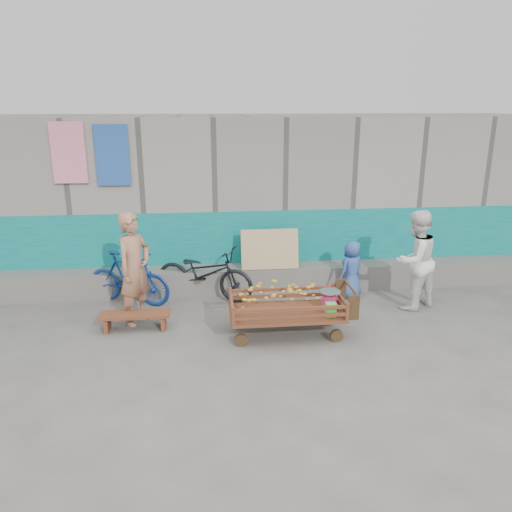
{
  "coord_description": "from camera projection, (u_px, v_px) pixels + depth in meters",
  "views": [
    {
      "loc": [
        -0.8,
        -6.02,
        3.23
      ],
      "look_at": [
        -0.05,
        1.2,
        1.0
      ],
      "focal_mm": 35.0,
      "sensor_mm": 36.0,
      "label": 1
    }
  ],
  "objects": [
    {
      "name": "bicycle_blue",
      "position": [
        129.0,
        278.0,
        8.28
      ],
      "size": [
        1.53,
        0.96,
        0.89
      ],
      "primitive_type": "imported",
      "rotation": [
        0.0,
        0.0,
        1.17
      ],
      "color": "navy",
      "rests_on": "ground"
    },
    {
      "name": "banana_cart",
      "position": [
        284.0,
        302.0,
        7.12
      ],
      "size": [
        1.78,
        0.81,
        0.76
      ],
      "color": "#5F2D1B",
      "rests_on": "ground"
    },
    {
      "name": "bench",
      "position": [
        135.0,
        317.0,
        7.39
      ],
      "size": [
        1.03,
        0.31,
        0.26
      ],
      "color": "#5F2D1B",
      "rests_on": "ground"
    },
    {
      "name": "child",
      "position": [
        352.0,
        269.0,
        8.54
      ],
      "size": [
        0.59,
        0.53,
        1.01
      ],
      "primitive_type": "imported",
      "rotation": [
        0.0,
        0.0,
        3.71
      ],
      "color": "#3557A3",
      "rests_on": "ground"
    },
    {
      "name": "building_wall",
      "position": [
        244.0,
        193.0,
        10.17
      ],
      "size": [
        12.0,
        3.5,
        3.0
      ],
      "color": "gray",
      "rests_on": "ground"
    },
    {
      "name": "woman",
      "position": [
        415.0,
        260.0,
        8.01
      ],
      "size": [
        0.98,
        0.91,
        1.63
      ],
      "primitive_type": "imported",
      "rotation": [
        0.0,
        0.0,
        3.6
      ],
      "color": "white",
      "rests_on": "ground"
    },
    {
      "name": "vendor_man",
      "position": [
        135.0,
        269.0,
        7.45
      ],
      "size": [
        0.69,
        0.75,
        1.72
      ],
      "primitive_type": "imported",
      "rotation": [
        0.0,
        0.0,
        0.99
      ],
      "color": "#A56E54",
      "rests_on": "ground"
    },
    {
      "name": "bicycle_dark",
      "position": [
        204.0,
        273.0,
        8.48
      ],
      "size": [
        1.84,
        1.27,
        0.92
      ],
      "primitive_type": "imported",
      "rotation": [
        0.0,
        0.0,
        1.15
      ],
      "color": "black",
      "rests_on": "ground"
    },
    {
      "name": "ground",
      "position": [
        269.0,
        352.0,
        6.75
      ],
      "size": [
        80.0,
        80.0,
        0.0
      ],
      "primitive_type": "plane",
      "color": "#52504A",
      "rests_on": "ground"
    }
  ]
}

